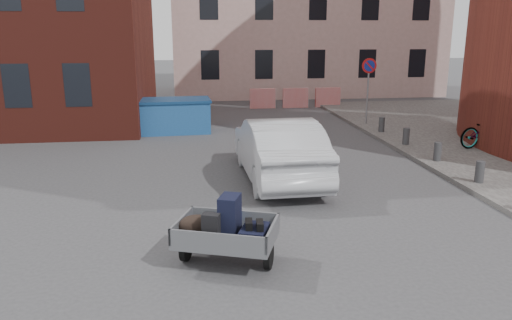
{
  "coord_description": "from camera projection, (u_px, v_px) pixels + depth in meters",
  "views": [
    {
      "loc": [
        -1.14,
        -9.98,
        3.81
      ],
      "look_at": [
        0.23,
        0.4,
        1.1
      ],
      "focal_mm": 35.0,
      "sensor_mm": 36.0,
      "label": 1
    }
  ],
  "objects": [
    {
      "name": "silver_car",
      "position": [
        278.0,
        149.0,
        13.09
      ],
      "size": [
        1.89,
        5.04,
        1.65
      ],
      "primitive_type": "imported",
      "rotation": [
        0.0,
        0.0,
        3.17
      ],
      "color": "#B4B7BC",
      "rests_on": "ground"
    },
    {
      "name": "dumpster",
      "position": [
        170.0,
        116.0,
        19.22
      ],
      "size": [
        3.17,
        1.77,
        1.29
      ],
      "rotation": [
        0.0,
        0.0,
        0.06
      ],
      "color": "#1F5396",
      "rests_on": "ground"
    },
    {
      "name": "barriers",
      "position": [
        296.0,
        98.0,
        25.48
      ],
      "size": [
        4.7,
        0.18,
        1.0
      ],
      "color": "red",
      "rests_on": "ground"
    },
    {
      "name": "no_parking_sign",
      "position": [
        369.0,
        77.0,
        20.04
      ],
      "size": [
        0.6,
        0.09,
        2.65
      ],
      "color": "gray",
      "rests_on": "sidewalk"
    },
    {
      "name": "bicycle",
      "position": [
        487.0,
        131.0,
        16.24
      ],
      "size": [
        2.16,
        1.09,
        1.08
      ],
      "primitive_type": "imported",
      "rotation": [
        0.0,
        0.0,
        1.76
      ],
      "color": "black",
      "rests_on": "sidewalk"
    },
    {
      "name": "trailer",
      "position": [
        226.0,
        231.0,
        8.26
      ],
      "size": [
        1.88,
        1.98,
        1.2
      ],
      "rotation": [
        0.0,
        0.0,
        -0.35
      ],
      "color": "black",
      "rests_on": "ground"
    },
    {
      "name": "ground",
      "position": [
        248.0,
        215.0,
        10.68
      ],
      "size": [
        120.0,
        120.0,
        0.0
      ],
      "primitive_type": "plane",
      "color": "#38383A",
      "rests_on": "ground"
    },
    {
      "name": "bollards",
      "position": [
        438.0,
        151.0,
        14.6
      ],
      "size": [
        0.22,
        9.02,
        0.55
      ],
      "color": "#3A3A3D",
      "rests_on": "sidewalk"
    }
  ]
}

